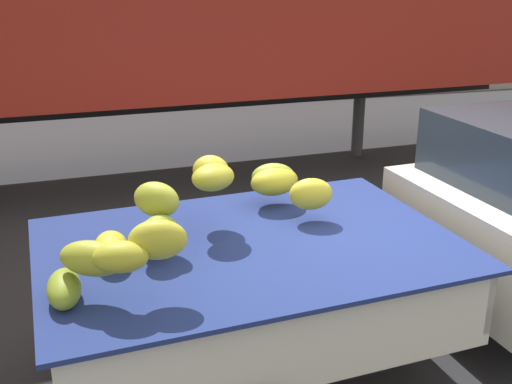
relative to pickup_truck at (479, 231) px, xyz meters
The scene contains 3 objects.
ground 1.14m from the pickup_truck, 169.80° to the left, with size 220.00×220.00×0.00m, color #28282B.
curb_strip 9.55m from the pickup_truck, 94.32° to the left, with size 80.00×0.80×0.16m, color gray.
pickup_truck is the anchor object (origin of this frame).
Camera 1 is at (-2.09, -3.84, 2.78)m, focal length 43.10 mm.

